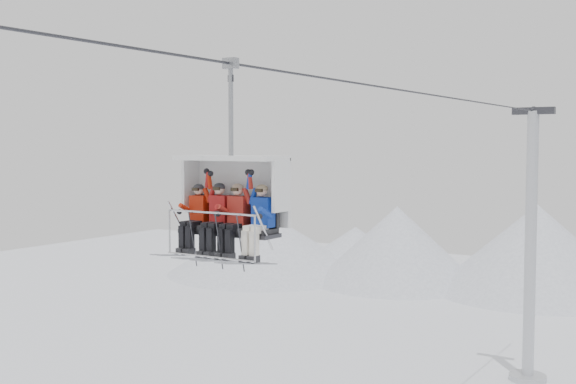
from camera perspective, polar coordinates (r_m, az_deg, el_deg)
The scene contains 7 objects.
lift_tower_right at distance 37.44m, azimuth 18.59°, elevation -5.48°, with size 2.00×1.80×13.48m.
haul_cable at distance 16.58m, azimuth 0.00°, elevation 9.43°, with size 0.06×0.06×50.00m, color #303136.
chairlift_carrier at distance 14.87m, azimuth -4.22°, elevation -0.07°, with size 2.35×1.17×3.98m.
skier_far_left at distance 15.15m, azimuth -7.27°, elevation -1.85°, with size 0.39×1.69×1.55m.
skier_center_left at distance 14.81m, azimuth -5.62°, elevation -1.90°, with size 0.40×1.69×1.60m.
skier_center_right at distance 14.52m, azimuth -4.18°, elevation -2.00°, with size 0.40×1.69×1.60m.
skier_far_right at distance 14.18m, azimuth -2.26°, elevation -2.14°, with size 0.40×1.69×1.60m.
Camera 1 is at (8.91, -13.89, 11.66)m, focal length 45.00 mm.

